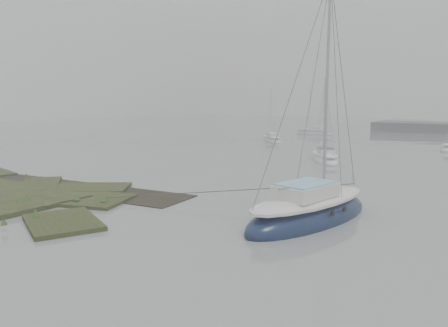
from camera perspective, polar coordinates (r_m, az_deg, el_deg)
ground at (r=43.48m, az=13.76°, el=1.75°), size 160.00×160.00×0.00m
sailboat_main at (r=17.79m, az=11.11°, el=-6.37°), size 3.83×7.63×10.29m
sailboat_white at (r=35.01m, az=13.04°, el=0.60°), size 4.19×5.06×7.07m
sailboat_far_a at (r=50.88m, az=6.27°, el=3.09°), size 4.49×4.47×6.73m
sailboat_far_c at (r=62.47m, az=11.69°, el=3.96°), size 5.62×2.38×7.70m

